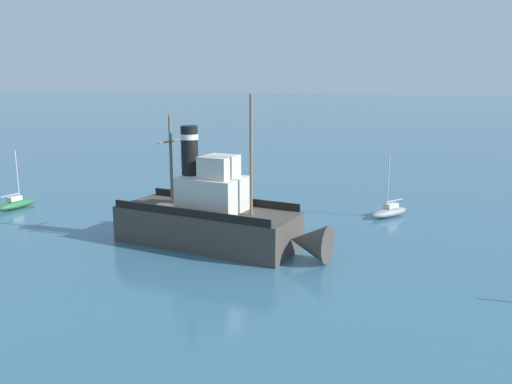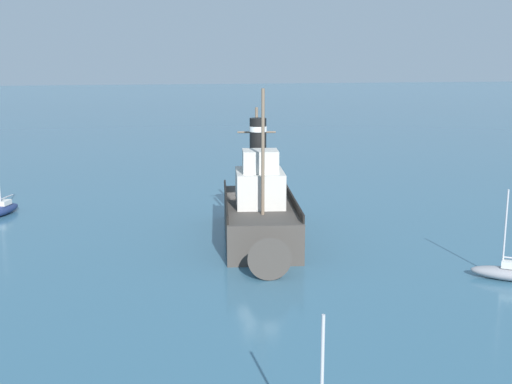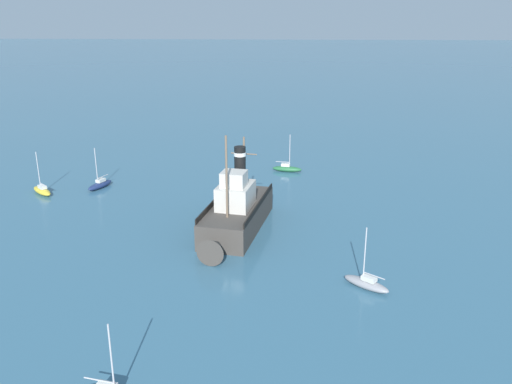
# 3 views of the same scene
# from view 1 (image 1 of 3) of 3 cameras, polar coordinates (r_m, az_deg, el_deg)

# --- Properties ---
(ground_plane) EXTENTS (600.00, 600.00, 0.00)m
(ground_plane) POSITION_cam_1_polar(r_m,az_deg,el_deg) (36.85, -9.07, -5.29)
(ground_plane) COLOR #38667F
(old_tugboat) EXTENTS (6.56, 14.78, 9.90)m
(old_tugboat) POSITION_cam_1_polar(r_m,az_deg,el_deg) (35.34, -4.38, -2.84)
(old_tugboat) COLOR #423D38
(old_tugboat) RESTS_ON ground
(sailboat_grey) EXTENTS (3.66, 3.23, 4.90)m
(sailboat_grey) POSITION_cam_1_polar(r_m,az_deg,el_deg) (44.13, 13.84, -2.01)
(sailboat_grey) COLOR gray
(sailboat_grey) RESTS_ON ground
(sailboat_green) EXTENTS (3.93, 1.76, 4.90)m
(sailboat_green) POSITION_cam_1_polar(r_m,az_deg,el_deg) (49.83, -23.89, -1.11)
(sailboat_green) COLOR #286B3D
(sailboat_green) RESTS_ON ground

